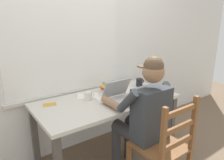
{
  "coord_description": "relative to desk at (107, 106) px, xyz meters",
  "views": [
    {
      "loc": [
        -1.2,
        -1.76,
        1.56
      ],
      "look_at": [
        0.03,
        -0.05,
        0.95
      ],
      "focal_mm": 33.63,
      "sensor_mm": 36.0,
      "label": 1
    }
  ],
  "objects": [
    {
      "name": "desk",
      "position": [
        0.0,
        0.0,
        0.0
      ],
      "size": [
        1.53,
        0.76,
        0.73
      ],
      "color": "beige",
      "rests_on": "ground"
    },
    {
      "name": "wooden_chair",
      "position": [
        0.1,
        -0.73,
        -0.16
      ],
      "size": [
        0.42,
        0.42,
        0.96
      ],
      "color": "brown",
      "rests_on": "ground"
    },
    {
      "name": "paper_pile_back_corner",
      "position": [
        -0.13,
        0.19,
        0.09
      ],
      "size": [
        0.3,
        0.28,
        0.01
      ],
      "primitive_type": "cube",
      "rotation": [
        0.0,
        0.0,
        -0.5
      ],
      "color": "white",
      "rests_on": "desk"
    },
    {
      "name": "computer_mouse",
      "position": [
        0.36,
        -0.21,
        0.11
      ],
      "size": [
        0.06,
        0.1,
        0.03
      ],
      "primitive_type": "ellipsoid",
      "color": "#ADAFB2",
      "rests_on": "desk"
    },
    {
      "name": "seated_person",
      "position": [
        0.1,
        -0.45,
        0.06
      ],
      "size": [
        0.5,
        0.6,
        1.26
      ],
      "color": "#33383D",
      "rests_on": "ground"
    },
    {
      "name": "laptop",
      "position": [
        0.09,
        -0.14,
        0.14
      ],
      "size": [
        0.33,
        0.33,
        0.22
      ],
      "color": "#ADAFB2",
      "rests_on": "desk"
    },
    {
      "name": "back_wall",
      "position": [
        -0.01,
        0.46,
        0.66
      ],
      "size": [
        6.0,
        0.08,
        2.6
      ],
      "color": "silver",
      "rests_on": "ground"
    },
    {
      "name": "paper_pile_near_laptop",
      "position": [
        0.36,
        0.1,
        0.09
      ],
      "size": [
        0.25,
        0.21,
        0.01
      ],
      "primitive_type": "cube",
      "rotation": [
        0.0,
        0.0,
        0.28
      ],
      "color": "silver",
      "rests_on": "desk"
    },
    {
      "name": "coffee_mug_white",
      "position": [
        -0.18,
        0.09,
        0.13
      ],
      "size": [
        0.12,
        0.08,
        0.09
      ],
      "color": "silver",
      "rests_on": "desk"
    },
    {
      "name": "landscape_photo_print",
      "position": [
        -0.57,
        0.21,
        0.09
      ],
      "size": [
        0.15,
        0.12,
        0.0
      ],
      "primitive_type": "cube",
      "rotation": [
        0.0,
        0.0,
        -0.26
      ],
      "color": "gold",
      "rests_on": "desk"
    },
    {
      "name": "coffee_mug_dark",
      "position": [
        0.59,
        0.13,
        0.14
      ],
      "size": [
        0.12,
        0.08,
        0.1
      ],
      "color": "black",
      "rests_on": "desk"
    },
    {
      "name": "paper_pile_side",
      "position": [
        -0.01,
        0.0,
        0.09
      ],
      "size": [
        0.19,
        0.17,
        0.01
      ],
      "primitive_type": "cube",
      "rotation": [
        0.0,
        0.0,
        0.03
      ],
      "color": "white",
      "rests_on": "desk"
    },
    {
      "name": "ground_plane",
      "position": [
        0.0,
        0.0,
        -0.64
      ],
      "size": [
        8.0,
        8.0,
        0.0
      ],
      "primitive_type": "plane",
      "color": "brown"
    },
    {
      "name": "book_stack_main",
      "position": [
        0.17,
        0.2,
        0.15
      ],
      "size": [
        0.19,
        0.17,
        0.11
      ],
      "color": "white",
      "rests_on": "desk"
    }
  ]
}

